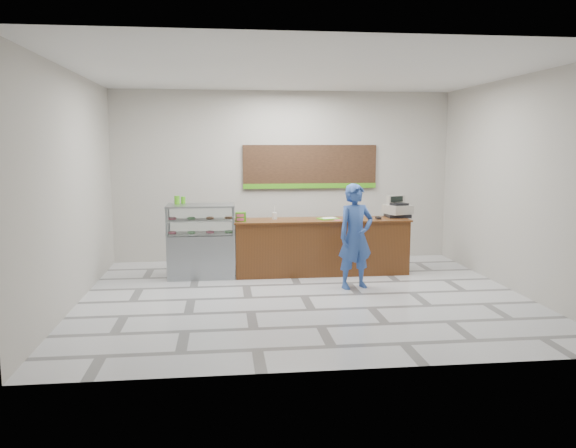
{
  "coord_description": "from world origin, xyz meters",
  "views": [
    {
      "loc": [
        -1.27,
        -8.64,
        2.39
      ],
      "look_at": [
        -0.15,
        0.9,
        1.04
      ],
      "focal_mm": 35.0,
      "sensor_mm": 36.0,
      "label": 1
    }
  ],
  "objects": [
    {
      "name": "customer",
      "position": [
        0.93,
        0.43,
        0.88
      ],
      "size": [
        0.74,
        0.59,
        1.76
      ],
      "primitive_type": "imported",
      "rotation": [
        0.0,
        0.0,
        0.29
      ],
      "color": "#2C4C95",
      "rests_on": "floor"
    },
    {
      "name": "green_cup_left",
      "position": [
        -2.1,
        1.68,
        1.41
      ],
      "size": [
        0.1,
        0.1,
        0.15
      ],
      "primitive_type": "cylinder",
      "color": "#449D17",
      "rests_on": "display_case"
    },
    {
      "name": "serving_tray",
      "position": [
        0.68,
        1.56,
        1.04
      ],
      "size": [
        0.41,
        0.35,
        0.02
      ],
      "rotation": [
        0.0,
        0.0,
        0.33
      ],
      "color": "#57C91D",
      "rests_on": "sales_counter"
    },
    {
      "name": "floor",
      "position": [
        0.0,
        0.0,
        0.0
      ],
      "size": [
        7.0,
        7.0,
        0.0
      ],
      "primitive_type": "plane",
      "color": "silver",
      "rests_on": "ground"
    },
    {
      "name": "napkin_box",
      "position": [
        -0.95,
        1.56,
        1.09
      ],
      "size": [
        0.16,
        0.16,
        0.13
      ],
      "primitive_type": "cube",
      "rotation": [
        0.0,
        0.0,
        0.07
      ],
      "color": "white",
      "rests_on": "sales_counter"
    },
    {
      "name": "ceiling",
      "position": [
        0.0,
        0.0,
        3.5
      ],
      "size": [
        7.0,
        7.0,
        0.0
      ],
      "primitive_type": "plane",
      "rotation": [
        3.14,
        0.0,
        0.0
      ],
      "color": "silver",
      "rests_on": "back_wall"
    },
    {
      "name": "sales_counter",
      "position": [
        0.55,
        1.55,
        0.52
      ],
      "size": [
        3.26,
        0.76,
        1.03
      ],
      "color": "#582C12",
      "rests_on": "floor"
    },
    {
      "name": "menu_board",
      "position": [
        0.55,
        2.96,
        1.93
      ],
      "size": [
        2.8,
        0.06,
        0.9
      ],
      "color": "black",
      "rests_on": "back_wall"
    },
    {
      "name": "display_case",
      "position": [
        -1.67,
        1.55,
        0.67
      ],
      "size": [
        1.22,
        0.72,
        1.33
      ],
      "color": "gray",
      "rests_on": "floor"
    },
    {
      "name": "cash_register",
      "position": [
        2.05,
        1.71,
        1.18
      ],
      "size": [
        0.55,
        0.56,
        0.4
      ],
      "rotation": [
        0.0,
        0.0,
        0.33
      ],
      "color": "black",
      "rests_on": "sales_counter"
    },
    {
      "name": "straw_cup",
      "position": [
        -0.32,
        1.64,
        1.09
      ],
      "size": [
        0.09,
        0.09,
        0.13
      ],
      "primitive_type": "cylinder",
      "color": "silver",
      "rests_on": "sales_counter"
    },
    {
      "name": "green_cup_right",
      "position": [
        -1.99,
        1.8,
        1.39
      ],
      "size": [
        0.08,
        0.08,
        0.13
      ],
      "primitive_type": "cylinder",
      "color": "#449D17",
      "rests_on": "display_case"
    },
    {
      "name": "card_terminal",
      "position": [
        1.6,
        1.45,
        1.05
      ],
      "size": [
        0.08,
        0.16,
        0.04
      ],
      "primitive_type": "cube",
      "rotation": [
        0.0,
        0.0,
        -0.01
      ],
      "color": "black",
      "rests_on": "sales_counter"
    },
    {
      "name": "promo_box",
      "position": [
        -0.95,
        1.44,
        1.11
      ],
      "size": [
        0.2,
        0.14,
        0.17
      ],
      "primitive_type": "cube",
      "rotation": [
        0.0,
        0.0,
        -0.07
      ],
      "color": "#449D17",
      "rests_on": "sales_counter"
    },
    {
      "name": "back_wall",
      "position": [
        0.0,
        3.0,
        1.75
      ],
      "size": [
        7.0,
        0.0,
        7.0
      ],
      "primitive_type": "plane",
      "rotation": [
        1.57,
        0.0,
        0.0
      ],
      "color": "#B1ACA3",
      "rests_on": "floor"
    },
    {
      "name": "donut_decal",
      "position": [
        0.82,
        1.38,
        1.03
      ],
      "size": [
        0.15,
        0.15,
        0.0
      ],
      "primitive_type": "cylinder",
      "color": "#D75570",
      "rests_on": "sales_counter"
    }
  ]
}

